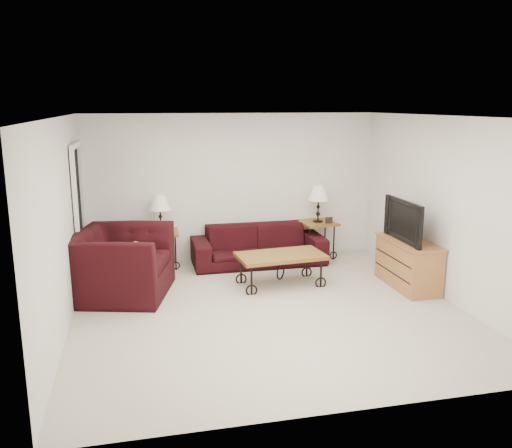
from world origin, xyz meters
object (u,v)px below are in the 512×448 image
Objects in this scene: lamp_right at (318,204)px; coffee_table at (281,270)px; tv_stand at (408,264)px; side_table_left at (162,249)px; lamp_left at (160,213)px; side_table_right at (317,239)px; armchair at (121,263)px; backpack at (291,253)px; sofa at (259,245)px; television at (409,220)px.

coffee_table is (-1.03, -1.31, -0.72)m from lamp_right.
lamp_right reaches higher than tv_stand.
lamp_left reaches higher than side_table_left.
armchair reaches higher than side_table_right.
tv_stand is at bearing -36.16° from backpack.
side_table_right is at bearing 40.12° from backpack.
lamp_right is (0.00, 0.00, 0.64)m from side_table_right.
tv_stand is (4.11, -0.58, -0.11)m from armchair.
sofa reaches higher than coffee_table.
lamp_left is 0.42× the size of armchair.
side_table_right is (1.11, 0.18, -0.01)m from sofa.
armchair is at bearing -150.59° from backpack.
lamp_left reaches higher than coffee_table.
armchair is 3.61× the size of backpack.
armchair is at bearing 171.90° from tv_stand.
side_table_right is 1.95m from tv_stand.
coffee_table is at bearing -128.17° from lamp_right.
television reaches higher than side_table_right.
side_table_right is 3.54m from armchair.
lamp_right is 1.61× the size of backpack.
television reaches higher than armchair.
lamp_left is 0.58× the size of television.
side_table_right reaches higher than backpack.
lamp_left is 2.23m from coffee_table.
television is (1.87, -1.61, 0.68)m from sofa.
armchair is at bearing -160.06° from lamp_right.
tv_stand is 1.12× the size of television.
television is at bearing -14.99° from coffee_table.
sofa is 1.72m from lamp_left.
backpack is (0.46, 1.00, -0.04)m from coffee_table.
side_table_left is at bearing 0.00° from lamp_left.
armchair is (-2.29, 0.11, 0.22)m from coffee_table.
lamp_right reaches higher than armchair.
lamp_right reaches higher than side_table_right.
lamp_left reaches higher than armchair.
lamp_left is (0.00, 0.00, 0.61)m from side_table_left.
lamp_left is 2.27m from backpack.
sofa is 1.89× the size of tv_stand.
television is (3.47, -1.79, 0.10)m from lamp_left.
side_table_left is at bearing 152.82° from tv_stand.
tv_stand is (3.49, -1.79, 0.05)m from side_table_left.
side_table_left reaches higher than backpack.
lamp_right reaches higher than backpack.
lamp_right is at bearing 0.00° from side_table_right.
side_table_left is at bearing -176.89° from backpack.
backpack is (-0.57, -0.31, -0.76)m from lamp_right.
lamp_left is at bearing 0.00° from side_table_left.
television reaches higher than backpack.
side_table_right is 0.61× the size of television.
backpack is (-0.57, -0.31, -0.12)m from side_table_right.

